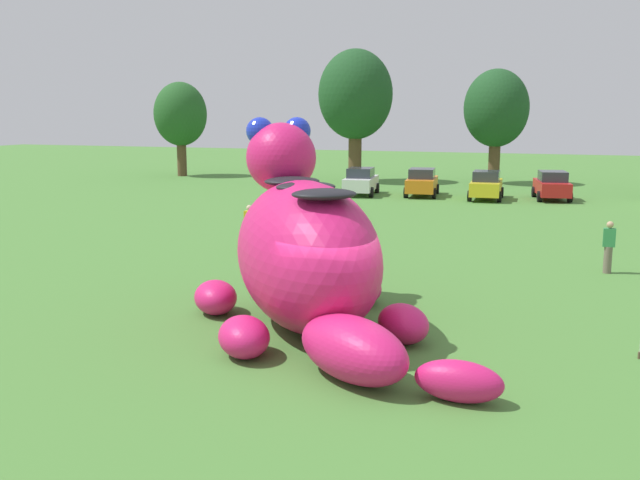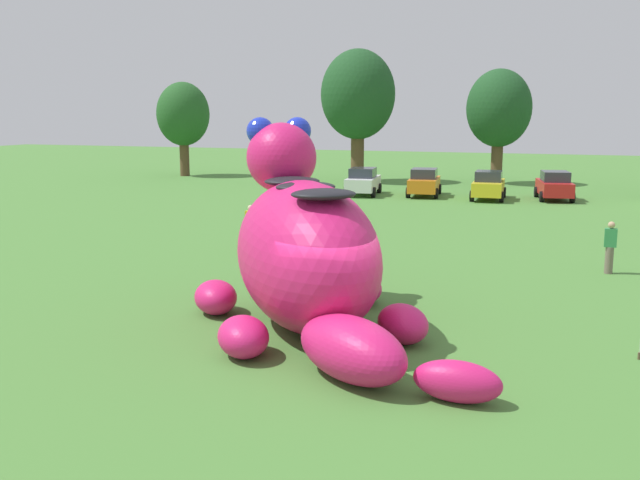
{
  "view_description": "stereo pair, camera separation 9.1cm",
  "coord_description": "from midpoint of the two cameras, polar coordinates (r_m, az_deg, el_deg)",
  "views": [
    {
      "loc": [
        4.61,
        -14.39,
        5.18
      ],
      "look_at": [
        -1.37,
        2.47,
        1.99
      ],
      "focal_mm": 40.34,
      "sensor_mm": 36.0,
      "label": 1
    },
    {
      "loc": [
        4.7,
        -14.36,
        5.18
      ],
      "look_at": [
        -1.37,
        2.47,
        1.99
      ],
      "focal_mm": 40.34,
      "sensor_mm": 36.0,
      "label": 2
    }
  ],
  "objects": [
    {
      "name": "car_orange",
      "position": [
        45.39,
        8.03,
        4.56
      ],
      "size": [
        2.28,
        4.26,
        1.72
      ],
      "color": "orange",
      "rests_on": "ground"
    },
    {
      "name": "spectator_wandering",
      "position": [
        39.67,
        -2.36,
        3.85
      ],
      "size": [
        0.38,
        0.26,
        1.71
      ],
      "color": "#726656",
      "rests_on": "ground"
    },
    {
      "name": "ground_plane",
      "position": [
        15.97,
        1.52,
        -8.81
      ],
      "size": [
        160.0,
        160.0,
        0.0
      ],
      "primitive_type": "plane",
      "color": "#4C8438"
    },
    {
      "name": "spectator_by_cars",
      "position": [
        21.39,
        -1.53,
        -1.56
      ],
      "size": [
        0.38,
        0.26,
        1.71
      ],
      "color": "black",
      "rests_on": "ground"
    },
    {
      "name": "tree_mid_left",
      "position": [
        54.04,
        13.76,
        10.06
      ],
      "size": [
        4.64,
        4.64,
        8.24
      ],
      "color": "brown",
      "rests_on": "ground"
    },
    {
      "name": "spectator_near_inflatable",
      "position": [
        27.48,
        -5.7,
        1.01
      ],
      "size": [
        0.38,
        0.26,
        1.71
      ],
      "color": "#726656",
      "rests_on": "ground"
    },
    {
      "name": "tree_far_left",
      "position": [
        60.13,
        -11.06,
        9.73
      ],
      "size": [
        4.27,
        4.27,
        7.58
      ],
      "color": "brown",
      "rests_on": "ground"
    },
    {
      "name": "car_red",
      "position": [
        45.14,
        17.87,
        4.14
      ],
      "size": [
        2.48,
        4.34,
        1.72
      ],
      "color": "red",
      "rests_on": "ground"
    },
    {
      "name": "car_yellow",
      "position": [
        44.23,
        12.99,
        4.26
      ],
      "size": [
        2.1,
        4.18,
        1.72
      ],
      "color": "yellow",
      "rests_on": "ground"
    },
    {
      "name": "car_white",
      "position": [
        45.58,
        3.2,
        4.67
      ],
      "size": [
        2.32,
        4.28,
        1.72
      ],
      "color": "white",
      "rests_on": "ground"
    },
    {
      "name": "tree_left",
      "position": [
        54.15,
        2.78,
        11.39
      ],
      "size": [
        5.5,
        5.5,
        9.76
      ],
      "color": "brown",
      "rests_on": "ground"
    },
    {
      "name": "giant_inflatable_creature",
      "position": [
        17.27,
        -1.2,
        -1.02
      ],
      "size": [
        8.58,
        8.01,
        5.05
      ],
      "color": "#E01E6B",
      "rests_on": "ground"
    },
    {
      "name": "spectator_mid_field",
      "position": [
        25.08,
        21.82,
        -0.55
      ],
      "size": [
        0.38,
        0.26,
        1.71
      ],
      "color": "#726656",
      "rests_on": "ground"
    },
    {
      "name": "spectator_far_side",
      "position": [
        29.17,
        -0.8,
        1.59
      ],
      "size": [
        0.38,
        0.26,
        1.71
      ],
      "color": "#726656",
      "rests_on": "ground"
    }
  ]
}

